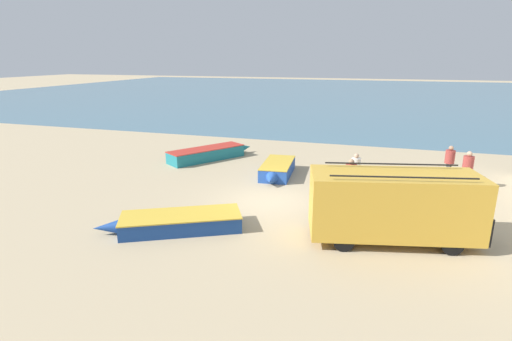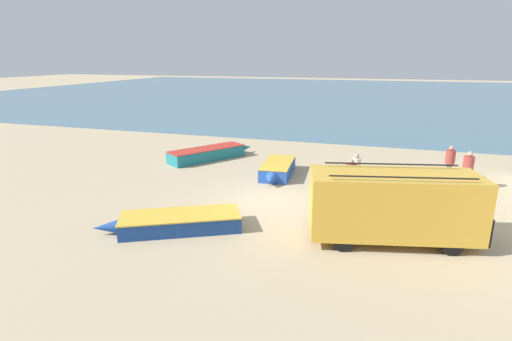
{
  "view_description": "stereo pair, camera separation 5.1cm",
  "coord_description": "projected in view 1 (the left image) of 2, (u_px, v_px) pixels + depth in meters",
  "views": [
    {
      "loc": [
        4.07,
        -14.74,
        5.66
      ],
      "look_at": [
        -0.89,
        0.87,
        1.0
      ],
      "focal_mm": 28.0,
      "sensor_mm": 36.0,
      "label": 1
    },
    {
      "loc": [
        4.11,
        -14.72,
        5.66
      ],
      "look_at": [
        -0.89,
        0.87,
        1.0
      ],
      "focal_mm": 28.0,
      "sensor_mm": 36.0,
      "label": 2
    }
  ],
  "objects": [
    {
      "name": "fishing_rowboat_1",
      "position": [
        177.0,
        222.0,
        13.51
      ],
      "size": [
        4.75,
        3.16,
        0.56
      ],
      "rotation": [
        0.0,
        0.0,
        3.63
      ],
      "color": "navy",
      "rests_on": "ground_plane"
    },
    {
      "name": "fisherman_3",
      "position": [
        351.0,
        176.0,
        16.19
      ],
      "size": [
        0.45,
        0.45,
        1.73
      ],
      "rotation": [
        0.0,
        0.0,
        3.63
      ],
      "color": "#38383D",
      "rests_on": "ground_plane"
    },
    {
      "name": "parked_van",
      "position": [
        394.0,
        204.0,
        12.47
      ],
      "size": [
        5.5,
        3.02,
        2.37
      ],
      "rotation": [
        0.0,
        0.0,
        0.23
      ],
      "color": "gold",
      "rests_on": "ground_plane"
    },
    {
      "name": "fishing_rowboat_2",
      "position": [
        210.0,
        153.0,
        22.91
      ],
      "size": [
        3.77,
        5.09,
        0.68
      ],
      "rotation": [
        0.0,
        0.0,
        1.0
      ],
      "color": "#1E757F",
      "rests_on": "ground_plane"
    },
    {
      "name": "fisherman_1",
      "position": [
        468.0,
        166.0,
        17.63
      ],
      "size": [
        0.45,
        0.45,
        1.7
      ],
      "rotation": [
        0.0,
        0.0,
        1.03
      ],
      "color": "navy",
      "rests_on": "ground_plane"
    },
    {
      "name": "fisherman_2",
      "position": [
        356.0,
        168.0,
        17.68
      ],
      "size": [
        0.42,
        0.42,
        1.59
      ],
      "rotation": [
        0.0,
        0.0,
        1.67
      ],
      "color": "#5B564C",
      "rests_on": "ground_plane"
    },
    {
      "name": "sea_water",
      "position": [
        358.0,
        94.0,
        63.9
      ],
      "size": [
        120.0,
        80.0,
        0.01
      ],
      "primitive_type": "cube",
      "color": "#477084",
      "rests_on": "ground_plane"
    },
    {
      "name": "fisherman_0",
      "position": [
        450.0,
        159.0,
        18.93
      ],
      "size": [
        0.43,
        0.43,
        1.65
      ],
      "rotation": [
        0.0,
        0.0,
        0.38
      ],
      "color": "#38383D",
      "rests_on": "ground_plane"
    },
    {
      "name": "fishing_rowboat_0",
      "position": [
        277.0,
        169.0,
        19.69
      ],
      "size": [
        1.63,
        3.88,
        0.65
      ],
      "rotation": [
        0.0,
        0.0,
        4.8
      ],
      "color": "#234CA3",
      "rests_on": "ground_plane"
    },
    {
      "name": "ground_plane",
      "position": [
        270.0,
        201.0,
        16.24
      ],
      "size": [
        200.0,
        200.0,
        0.0
      ],
      "primitive_type": "plane",
      "color": "tan"
    }
  ]
}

